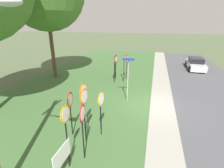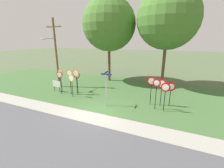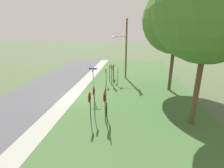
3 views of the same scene
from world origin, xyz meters
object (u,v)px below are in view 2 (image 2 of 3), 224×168
Objects in this scene: yield_sign_far_left at (162,86)px; utility_pole at (55,51)px; stop_sign_far_left at (72,81)px; oak_tree_left at (109,24)px; stop_sign_far_right at (77,77)px; street_name_post at (106,86)px; stop_sign_near_right at (61,76)px; yield_sign_center at (171,89)px; yield_sign_far_right at (156,87)px; oak_tree_right at (168,18)px; stop_sign_far_center at (60,78)px; yield_sign_near_right at (151,84)px; stop_sign_near_left at (70,76)px; stop_sign_center_tall at (76,76)px; yield_sign_near_left at (165,90)px; notice_board at (57,84)px.

yield_sign_far_left is 12.64m from utility_pole.
stop_sign_far_left is 0.21× the size of oak_tree_left.
street_name_post is at bearing -33.80° from stop_sign_far_right.
stop_sign_near_right reaches higher than yield_sign_center.
yield_sign_far_right is 0.23× the size of oak_tree_right.
yield_sign_far_right is 9.46m from oak_tree_right.
stop_sign_far_center is 0.22× the size of oak_tree_left.
stop_sign_far_left is 7.79m from yield_sign_near_right.
stop_sign_near_left is at bearing -5.91° from stop_sign_near_right.
stop_sign_center_tall reaches higher than yield_sign_near_right.
stop_sign_near_left reaches higher than yield_sign_far_left.
yield_sign_far_left reaches higher than yield_sign_near_left.
street_name_post reaches higher than yield_sign_near_right.
yield_sign_near_right is at bearing 3.11° from stop_sign_near_right.
street_name_post reaches higher than yield_sign_far_left.
stop_sign_near_right is 1.10× the size of stop_sign_far_left.
stop_sign_far_left is 9.43m from yield_sign_center.
oak_tree_right is at bearing 35.08° from stop_sign_near_right.
street_name_post is at bearing -67.01° from oak_tree_left.
oak_tree_left is at bearing 68.15° from stop_sign_near_right.
stop_sign_center_tall is (-0.05, 0.85, 0.32)m from stop_sign_far_left.
street_name_post is (-4.77, -0.85, 0.01)m from yield_sign_near_left.
stop_sign_far_left is 0.95× the size of yield_sign_near_left.
oak_tree_left is at bearing 81.05° from stop_sign_near_left.
stop_sign_center_tall is (1.97, 0.14, 0.15)m from stop_sign_near_right.
stop_sign_center_tall is at bearing -96.75° from oak_tree_left.
stop_sign_near_left is 0.87× the size of street_name_post.
oak_tree_right is at bearing 82.31° from yield_sign_near_right.
stop_sign_center_tall reaches higher than notice_board.
utility_pole is at bearing 156.98° from stop_sign_far_left.
oak_tree_left is (1.12, 6.10, 5.91)m from stop_sign_far_right.
yield_sign_center is at bearing -9.46° from stop_sign_far_right.
stop_sign_far_right is 0.71m from stop_sign_center_tall.
yield_sign_center is (11.33, 0.80, -0.22)m from stop_sign_near_right.
stop_sign_far_center is 1.13× the size of yield_sign_center.
stop_sign_far_left is at bearing -85.35° from stop_sign_center_tall.
stop_sign_near_left is 12.72m from oak_tree_right.
yield_sign_near_left is at bearing -2.52° from stop_sign_center_tall.
yield_sign_far_left is 0.21× the size of oak_tree_right.
stop_sign_near_left is 0.90m from stop_sign_far_left.
stop_sign_near_right is 1.79m from stop_sign_far_right.
stop_sign_far_center is 10.62m from yield_sign_near_left.
utility_pole is 6.44× the size of notice_board.
yield_sign_far_right is 0.33× the size of utility_pole.
oak_tree_right is (7.27, 0.18, 0.39)m from oak_tree_left.
stop_sign_near_left is 8.36m from yield_sign_near_right.
utility_pole reaches higher than street_name_post.
oak_tree_left reaches higher than notice_board.
utility_pole is at bearing -177.91° from yield_sign_far_left.
yield_sign_far_right is 0.85× the size of street_name_post.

